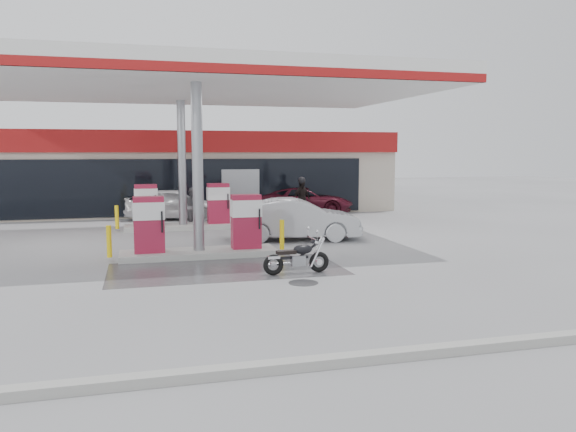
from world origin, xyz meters
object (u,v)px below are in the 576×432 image
attendant (193,206)px  biker_walking (302,199)px  sedan_white (173,204)px  parked_car_left (73,204)px  hatchback_silver (297,219)px  parked_car_right (305,200)px  parked_motorcycle (298,258)px  pump_island_far (183,211)px  pump_island_near (199,232)px

attendant → biker_walking: size_ratio=0.88×
sedan_white → parked_car_left: bearing=67.4°
hatchback_silver → parked_car_left: size_ratio=1.18×
parked_car_right → parked_motorcycle: bearing=-178.5°
pump_island_far → hatchback_silver: (3.59, -3.80, 0.01)m
sedan_white → pump_island_near: bearing=-169.7°
pump_island_near → sedan_white: 9.20m
pump_island_far → attendant: bearing=63.9°
pump_island_near → biker_walking: bearing=56.1°
pump_island_far → hatchback_silver: bearing=-46.7°
pump_island_near → parked_car_right: size_ratio=1.10×
parked_motorcycle → biker_walking: bearing=70.3°
attendant → biker_walking: bearing=-80.9°
parked_car_left → biker_walking: 10.93m
pump_island_far → attendant: 1.12m
pump_island_far → biker_walking: (5.52, 2.20, 0.18)m
parked_car_left → parked_car_right: bearing=-79.4°
parked_motorcycle → biker_walking: size_ratio=0.97×
parked_motorcycle → parked_car_left: bearing=111.7°
attendant → biker_walking: (5.03, 1.20, 0.11)m
attendant → pump_island_far: bearing=149.5°
biker_walking → sedan_white: bearing=139.1°
hatchback_silver → parked_car_right: (2.61, 7.80, -0.06)m
parked_car_right → biker_walking: (-0.68, -1.80, 0.24)m
attendant → parked_car_right: (5.71, 3.00, -0.13)m
parked_motorcycle → parked_car_left: (-6.87, 14.99, 0.14)m
pump_island_near → parked_car_right: pump_island_near is taller
parked_motorcycle → sedan_white: sedan_white is taller
attendant → parked_car_left: size_ratio=0.43×
attendant → parked_car_right: size_ratio=0.33×
parked_motorcycle → attendant: size_ratio=1.11×
sedan_white → biker_walking: bearing=-90.8°
pump_island_near → biker_walking: (5.52, 8.20, 0.18)m
pump_island_far → attendant: pump_island_far is taller
parked_motorcycle → biker_walking: biker_walking is taller
sedan_white → biker_walking: (5.71, -1.00, 0.18)m
pump_island_far → attendant: size_ratio=3.27×
pump_island_far → parked_car_right: size_ratio=1.10×
parked_car_left → biker_walking: bearing=-89.4°
pump_island_near → sedan_white: pump_island_near is taller
attendant → parked_car_left: attendant is taller
sedan_white → hatchback_silver: size_ratio=0.96×
attendant → parked_motorcycle: bearing=-175.0°
pump_island_far → parked_motorcycle: 9.25m
parked_motorcycle → hatchback_silver: (1.44, 5.19, 0.32)m
hatchback_silver → biker_walking: biker_walking is taller
parked_motorcycle → sedan_white: 12.42m
parked_car_left → parked_car_right: size_ratio=0.79×
parked_car_right → biker_walking: biker_walking is taller
parked_motorcycle → parked_car_left: parked_car_left is taller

